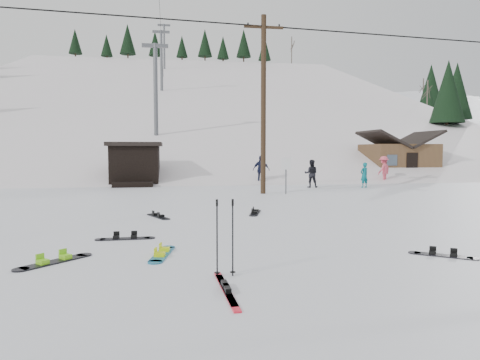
{
  "coord_description": "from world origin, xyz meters",
  "views": [
    {
      "loc": [
        -2.53,
        -7.48,
        2.23
      ],
      "look_at": [
        -0.71,
        4.29,
        1.4
      ],
      "focal_mm": 32.0,
      "sensor_mm": 36.0,
      "label": 1
    }
  ],
  "objects": [
    {
      "name": "ground",
      "position": [
        0.0,
        0.0,
        0.0
      ],
      "size": [
        200.0,
        200.0,
        0.0
      ],
      "primitive_type": "plane",
      "color": "white",
      "rests_on": "ground"
    },
    {
      "name": "ski_slope",
      "position": [
        0.0,
        55.0,
        -12.0
      ],
      "size": [
        60.0,
        85.24,
        65.97
      ],
      "primitive_type": "cube",
      "rotation": [
        0.31,
        0.0,
        0.0
      ],
      "color": "white",
      "rests_on": "ground"
    },
    {
      "name": "ridge_right",
      "position": [
        38.0,
        50.0,
        -11.0
      ],
      "size": [
        45.66,
        93.98,
        54.59
      ],
      "primitive_type": "cube",
      "rotation": [
        0.21,
        -0.05,
        -0.12
      ],
      "color": "white",
      "rests_on": "ground"
    },
    {
      "name": "treeline_right",
      "position": [
        36.0,
        42.0,
        0.0
      ],
      "size": [
        20.0,
        60.0,
        10.0
      ],
      "primitive_type": null,
      "color": "black",
      "rests_on": "ground"
    },
    {
      "name": "treeline_crest",
      "position": [
        0.0,
        86.0,
        0.0
      ],
      "size": [
        50.0,
        6.0,
        10.0
      ],
      "primitive_type": null,
      "color": "black",
      "rests_on": "ski_slope"
    },
    {
      "name": "utility_pole",
      "position": [
        2.0,
        14.0,
        4.68
      ],
      "size": [
        2.0,
        0.26,
        9.0
      ],
      "color": "#3A2819",
      "rests_on": "ground"
    },
    {
      "name": "trail_sign",
      "position": [
        3.1,
        13.58,
        1.27
      ],
      "size": [
        0.5,
        0.09,
        1.85
      ],
      "color": "#595B60",
      "rests_on": "ground"
    },
    {
      "name": "lift_hut",
      "position": [
        -5.0,
        20.94,
        1.36
      ],
      "size": [
        3.4,
        4.1,
        2.75
      ],
      "color": "black",
      "rests_on": "ground"
    },
    {
      "name": "lift_tower_near",
      "position": [
        -4.0,
        30.0,
        7.86
      ],
      "size": [
        2.2,
        0.36,
        8.0
      ],
      "color": "#595B60",
      "rests_on": "ski_slope"
    },
    {
      "name": "lift_tower_mid",
      "position": [
        -4.0,
        50.0,
        14.36
      ],
      "size": [
        2.2,
        0.36,
        8.0
      ],
      "color": "#595B60",
      "rests_on": "ski_slope"
    },
    {
      "name": "lift_tower_far",
      "position": [
        -4.0,
        70.0,
        20.86
      ],
      "size": [
        2.2,
        0.36,
        8.0
      ],
      "color": "#595B60",
      "rests_on": "ski_slope"
    },
    {
      "name": "cabin",
      "position": [
        15.0,
        24.0,
        1.48
      ],
      "size": [
        5.39,
        4.4,
        3.77
      ],
      "color": "brown",
      "rests_on": "ground"
    },
    {
      "name": "hero_snowboard",
      "position": [
        -2.8,
        1.66,
        0.03
      ],
      "size": [
        0.54,
        1.56,
        0.11
      ],
      "rotation": [
        0.0,
        0.0,
        1.38
      ],
      "color": "#176F9B",
      "rests_on": "ground"
    },
    {
      "name": "hero_skis",
      "position": [
        -1.73,
        -0.86,
        0.03
      ],
      "size": [
        0.21,
        1.96,
        0.1
      ],
      "rotation": [
        0.0,
        0.0,
        0.05
      ],
      "color": "red",
      "rests_on": "ground"
    },
    {
      "name": "ski_poles",
      "position": [
        -1.65,
        -0.07,
        0.7
      ],
      "size": [
        0.38,
        0.1,
        1.37
      ],
      "color": "black",
      "rests_on": "ground"
    },
    {
      "name": "board_scatter_a",
      "position": [
        -3.76,
        3.44,
        0.03
      ],
      "size": [
        1.48,
        0.3,
        0.1
      ],
      "rotation": [
        0.0,
        0.0,
        0.02
      ],
      "color": "black",
      "rests_on": "ground"
    },
    {
      "name": "board_scatter_b",
      "position": [
        -3.07,
        6.93,
        0.03
      ],
      "size": [
        0.81,
        1.38,
        0.11
      ],
      "rotation": [
        0.0,
        0.0,
        2.02
      ],
      "color": "black",
      "rests_on": "ground"
    },
    {
      "name": "board_scatter_c",
      "position": [
        -4.9,
        1.35,
        0.03
      ],
      "size": [
        1.25,
        1.29,
        0.12
      ],
      "rotation": [
        0.0,
        0.0,
        0.81
      ],
      "color": "black",
      "rests_on": "ground"
    },
    {
      "name": "board_scatter_d",
      "position": [
        3.07,
        0.64,
        0.02
      ],
      "size": [
        1.17,
        0.91,
        0.1
      ],
      "rotation": [
        0.0,
        0.0,
        -0.62
      ],
      "color": "black",
      "rests_on": "ground"
    },
    {
      "name": "board_scatter_f",
      "position": [
        0.3,
        7.27,
        0.03
      ],
      "size": [
        0.65,
        1.5,
        0.11
      ],
      "rotation": [
        0.0,
        0.0,
        1.28
      ],
      "color": "black",
      "rests_on": "ground"
    },
    {
      "name": "skier_teal",
      "position": [
        8.7,
        16.53,
        0.75
      ],
      "size": [
        0.64,
        0.53,
        1.5
      ],
      "primitive_type": "imported",
      "rotation": [
        0.0,
        0.0,
        3.5
      ],
      "color": "#0B666F",
      "rests_on": "ground"
    },
    {
      "name": "skier_dark",
      "position": [
        5.58,
        17.06,
        0.83
      ],
      "size": [
        0.95,
        0.83,
        1.66
      ],
      "primitive_type": "imported",
      "rotation": [
        0.0,
        0.0,
        2.86
      ],
      "color": "black",
      "rests_on": "ground"
    },
    {
      "name": "skier_pink",
      "position": [
        11.67,
        19.89,
        0.91
      ],
      "size": [
        1.36,
        1.2,
        1.83
      ],
      "primitive_type": "imported",
      "rotation": [
        0.0,
        0.0,
        3.7
      ],
      "color": "#E45064",
      "rests_on": "ground"
    },
    {
      "name": "skier_navy",
      "position": [
        3.11,
        19.87,
        0.94
      ],
      "size": [
        1.2,
        0.83,
        1.89
      ],
      "primitive_type": "imported",
      "rotation": [
        0.0,
        0.0,
        2.77
      ],
      "color": "#151A36",
      "rests_on": "ground"
    }
  ]
}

